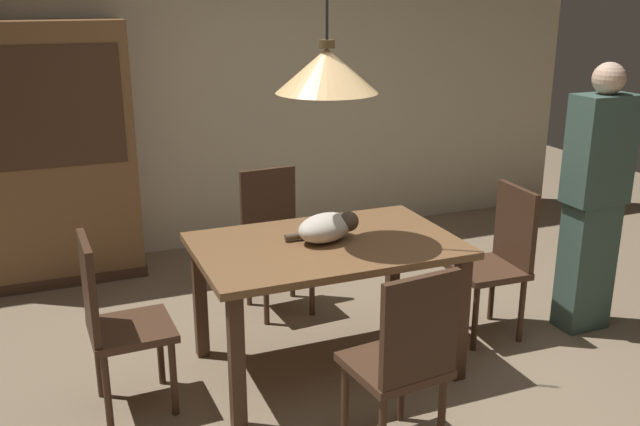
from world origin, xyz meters
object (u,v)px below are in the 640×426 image
object	(u,v)px
cat_sleeping	(327,227)
hutch_bookcase	(54,160)
dining_table	(326,260)
chair_right_side	(499,255)
pendant_lamp	(327,70)
person_standing	(594,200)
chair_near_front	(404,357)
chair_far_back	(274,234)
chair_left_side	(114,318)

from	to	relation	value
cat_sleeping	hutch_bookcase	bearing A→B (deg)	124.36
dining_table	chair_right_side	distance (m)	1.14
dining_table	cat_sleeping	bearing A→B (deg)	54.72
pendant_lamp	person_standing	xyz separation A→B (m)	(1.69, -0.14, -0.83)
pendant_lamp	chair_right_side	bearing A→B (deg)	-0.16
chair_near_front	chair_far_back	bearing A→B (deg)	90.44
dining_table	cat_sleeping	world-z (taller)	cat_sleeping
dining_table	cat_sleeping	xyz separation A→B (m)	(0.01, 0.02, 0.18)
chair_left_side	cat_sleeping	xyz separation A→B (m)	(1.14, 0.02, 0.32)
chair_far_back	dining_table	bearing A→B (deg)	-89.67
chair_near_front	pendant_lamp	distance (m)	1.45
chair_left_side	pendant_lamp	size ratio (longest dim) A/B	0.72
chair_near_front	person_standing	world-z (taller)	person_standing
chair_near_front	hutch_bookcase	bearing A→B (deg)	114.83
dining_table	chair_near_front	distance (m)	0.89
chair_far_back	person_standing	distance (m)	2.00
cat_sleeping	chair_near_front	bearing A→B (deg)	-90.41
cat_sleeping	pendant_lamp	size ratio (longest dim) A/B	0.31
chair_right_side	dining_table	bearing A→B (deg)	179.84
hutch_bookcase	person_standing	world-z (taller)	hutch_bookcase
chair_left_side	chair_near_front	world-z (taller)	same
dining_table	chair_far_back	size ratio (longest dim) A/B	1.51
dining_table	chair_far_back	distance (m)	0.89
chair_left_side	pendant_lamp	bearing A→B (deg)	0.13
cat_sleeping	hutch_bookcase	world-z (taller)	hutch_bookcase
chair_far_back	cat_sleeping	size ratio (longest dim) A/B	2.28
chair_far_back	pendant_lamp	bearing A→B (deg)	-89.67
chair_right_side	person_standing	distance (m)	0.66
chair_near_front	dining_table	bearing A→B (deg)	90.55
chair_near_front	hutch_bookcase	distance (m)	3.12
person_standing	chair_left_side	bearing A→B (deg)	177.29
dining_table	hutch_bookcase	xyz separation A→B (m)	(-1.29, 1.93, 0.24)
chair_right_side	hutch_bookcase	bearing A→B (deg)	141.36
cat_sleeping	person_standing	size ratio (longest dim) A/B	0.25
chair_right_side	pendant_lamp	world-z (taller)	pendant_lamp
chair_right_side	chair_far_back	bearing A→B (deg)	142.13
dining_table	hutch_bookcase	bearing A→B (deg)	123.77
pendant_lamp	person_standing	bearing A→B (deg)	-4.60
dining_table	pendant_lamp	size ratio (longest dim) A/B	1.08
chair_left_side	hutch_bookcase	xyz separation A→B (m)	(-0.16, 1.93, 0.38)
hutch_bookcase	chair_far_back	bearing A→B (deg)	-39.31
cat_sleeping	pendant_lamp	xyz separation A→B (m)	(-0.01, -0.02, 0.84)
dining_table	person_standing	xyz separation A→B (m)	(1.69, -0.14, 0.19)
person_standing	chair_far_back	bearing A→B (deg)	149.12
chair_right_side	hutch_bookcase	world-z (taller)	hutch_bookcase
chair_near_front	chair_right_side	distance (m)	1.42
chair_near_front	person_standing	xyz separation A→B (m)	(1.68, 0.74, 0.32)
chair_right_side	pendant_lamp	xyz separation A→B (m)	(-1.13, 0.00, 1.15)
chair_right_side	cat_sleeping	xyz separation A→B (m)	(-1.11, 0.02, 0.32)
chair_far_back	chair_left_side	bearing A→B (deg)	-141.90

